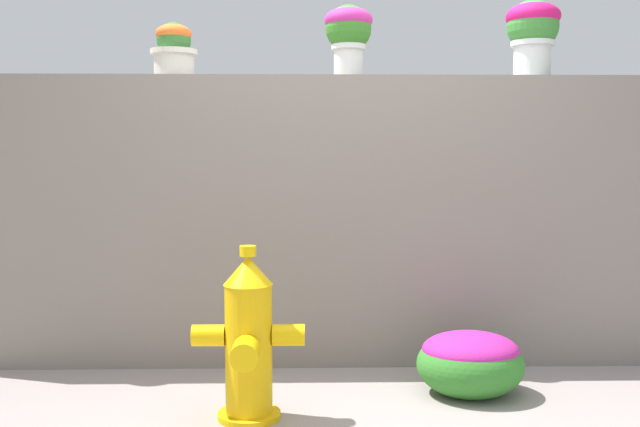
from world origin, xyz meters
TOP-DOWN VIEW (x-y plane):
  - ground_plane at (0.00, 0.00)m, footprint 24.00×24.00m
  - stone_wall at (0.00, 0.98)m, footprint 4.94×0.37m
  - potted_plant_1 at (-1.03, 0.98)m, footprint 0.28×0.28m
  - potted_plant_2 at (0.02, 0.97)m, footprint 0.29×0.29m
  - potted_plant_3 at (1.15, 1.00)m, footprint 0.33×0.33m
  - fire_hydrant at (-0.52, -0.03)m, footprint 0.54×0.44m
  - flower_bush_left at (0.64, 0.31)m, footprint 0.57×0.51m

SIDE VIEW (x-z plane):
  - ground_plane at x=0.00m, z-range 0.00..0.00m
  - flower_bush_left at x=0.64m, z-range 0.01..0.36m
  - fire_hydrant at x=-0.52m, z-range -0.04..0.80m
  - stone_wall at x=0.00m, z-range 0.00..1.74m
  - potted_plant_1 at x=-1.03m, z-range 1.75..2.08m
  - potted_plant_2 at x=0.02m, z-range 1.80..2.23m
  - potted_plant_3 at x=1.15m, z-range 1.80..2.27m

